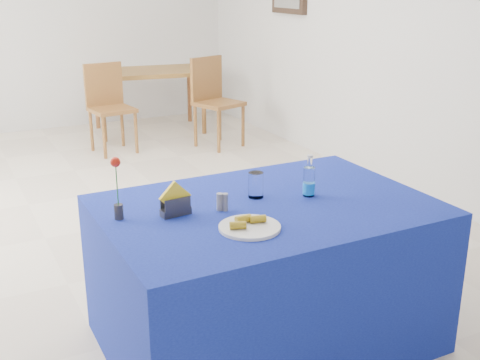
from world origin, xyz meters
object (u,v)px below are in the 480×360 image
plate (250,227)px  chair_bg_left (108,101)px  water_bottle (309,182)px  oak_table (148,76)px  blue_table (266,274)px  chair_bg_right (213,95)px

plate → chair_bg_left: 4.25m
water_bottle → oak_table: 4.69m
blue_table → chair_bg_right: chair_bg_right is taller
blue_table → water_bottle: size_ratio=7.44×
water_bottle → chair_bg_left: 3.98m
plate → oak_table: plate is taller
plate → oak_table: size_ratio=0.20×
water_bottle → oak_table: bearing=81.2°
blue_table → water_bottle: bearing=2.1°
oak_table → chair_bg_left: (-0.68, -0.66, -0.13)m
chair_bg_left → chair_bg_right: chair_bg_right is taller
blue_table → chair_bg_left: (0.29, 3.98, 0.17)m
plate → chair_bg_right: (1.61, 3.90, -0.20)m
blue_table → chair_bg_left: bearing=85.9°
plate → blue_table: (0.22, 0.23, -0.39)m
chair_bg_right → water_bottle: bearing=-125.9°
blue_table → oak_table: size_ratio=1.17×
plate → blue_table: size_ratio=0.17×
chair_bg_left → water_bottle: bearing=-97.8°
plate → oak_table: (1.18, 4.87, -0.09)m
blue_table → oak_table: 4.75m
oak_table → water_bottle: bearing=-98.8°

